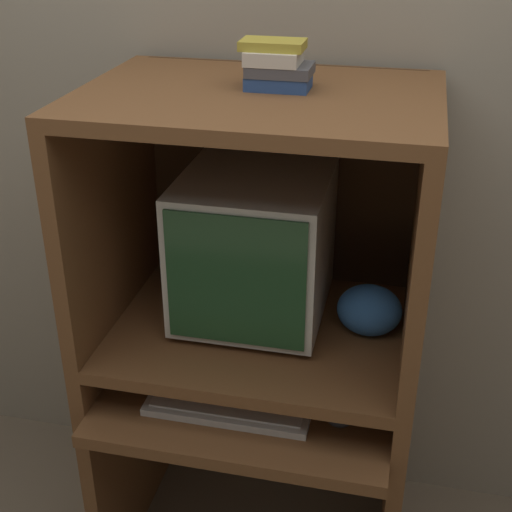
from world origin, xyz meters
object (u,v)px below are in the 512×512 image
at_px(keyboard, 229,404).
at_px(mouse, 339,421).
at_px(book_stack, 277,65).
at_px(crt_monitor, 254,246).
at_px(snack_bag, 369,310).

xyz_separation_m(keyboard, mouse, (0.29, -0.01, 0.00)).
height_order(keyboard, book_stack, book_stack).
distance_m(crt_monitor, snack_bag, 0.35).
bearing_deg(keyboard, crt_monitor, 87.99).
distance_m(keyboard, snack_bag, 0.45).
relative_size(keyboard, mouse, 7.69).
relative_size(crt_monitor, keyboard, 0.98).
xyz_separation_m(crt_monitor, book_stack, (0.06, -0.02, 0.49)).
relative_size(snack_bag, book_stack, 1.03).
bearing_deg(crt_monitor, snack_bag, -5.26).
height_order(mouse, snack_bag, snack_bag).
bearing_deg(snack_bag, mouse, -100.59).
distance_m(snack_bag, book_stack, 0.69).
xyz_separation_m(keyboard, book_stack, (0.07, 0.23, 0.83)).
bearing_deg(snack_bag, keyboard, -145.84).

